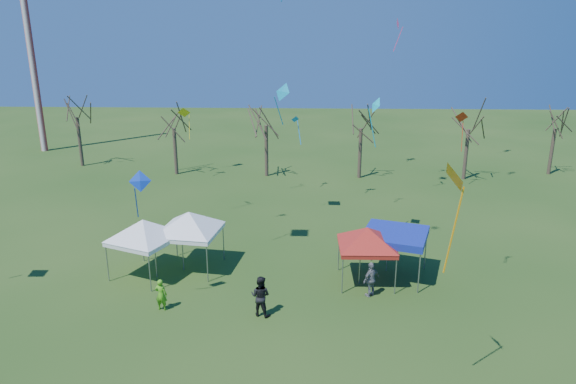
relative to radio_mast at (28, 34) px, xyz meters
name	(u,v)px	position (x,y,z in m)	size (l,w,h in m)	color
ground	(275,314)	(28.00, -34.00, -12.50)	(140.00, 140.00, 0.00)	#214215
radio_mast	(28,34)	(0.00, 0.00, 0.00)	(0.70, 0.70, 25.00)	silver
tree_0	(75,99)	(7.15, -6.62, -6.01)	(3.83, 3.83, 8.44)	#3D2D21
tree_1	(173,111)	(17.23, -9.35, -6.71)	(3.42, 3.42, 7.54)	#3D2D21
tree_2	(266,107)	(25.63, -9.62, -6.21)	(3.71, 3.71, 8.18)	#3D2D21
tree_3	(362,110)	(34.03, -9.96, -6.42)	(3.59, 3.59, 7.91)	#3D2D21
tree_4	(470,111)	(43.36, -10.00, -6.44)	(3.58, 3.58, 7.89)	#3D2D21
tree_5	(558,112)	(51.72, -7.93, -6.77)	(3.39, 3.39, 7.46)	#3D2D21
tent_white_west	(143,224)	(20.89, -30.26, -9.54)	(3.85, 3.85, 3.67)	gray
tent_white_mid	(189,216)	(23.08, -29.25, -9.44)	(4.26, 4.26, 3.79)	gray
tent_red	(367,231)	(32.48, -30.50, -9.68)	(3.96, 3.96, 3.49)	gray
tent_blue	(395,236)	(34.03, -29.76, -10.20)	(4.02, 4.02, 2.51)	gray
person_dark	(260,296)	(27.34, -34.05, -11.54)	(0.94, 0.73, 1.93)	black
person_grey	(371,279)	(32.59, -32.03, -11.61)	(1.05, 0.44, 1.78)	slate
person_green	(161,295)	(22.67, -33.77, -11.72)	(0.57, 0.37, 1.55)	#51AC1B
kite_1	(140,182)	(22.17, -33.86, -6.25)	(1.00, 0.58, 2.18)	blue
kite_19	(398,25)	(35.60, -16.97, 0.54)	(0.60, 0.84, 2.28)	#FB377E
kite_12	(462,117)	(41.84, -12.76, -6.56)	(1.10, 0.67, 3.33)	red
kite_5	(456,179)	(34.02, -39.39, -4.43)	(0.85, 1.24, 3.68)	orange
kite_11	(282,92)	(27.70, -21.31, -3.70)	(1.42, 1.44, 2.85)	#0B88AB
kite_22	(296,121)	(28.39, -14.55, -6.63)	(0.89, 0.83, 2.32)	#168AEC
kite_13	(184,113)	(18.71, -11.22, -6.54)	(1.19, 0.88, 2.79)	yellow
kite_17	(375,106)	(33.27, -24.92, -4.09)	(0.79, 1.10, 3.04)	#0DB0C3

